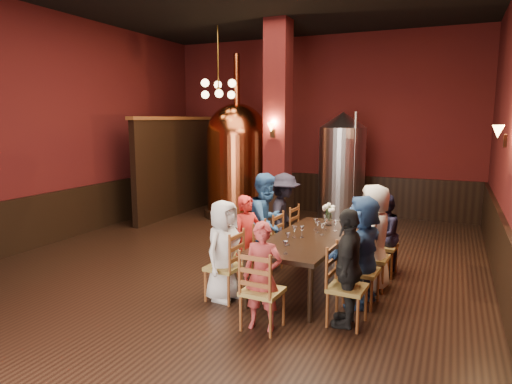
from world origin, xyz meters
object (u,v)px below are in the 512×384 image
at_px(dining_table, 310,240).
at_px(person_0, 224,250).
at_px(person_1, 247,240).
at_px(copper_kettle, 237,159).
at_px(steel_vessel, 342,168).
at_px(person_2, 267,223).
at_px(rose_vase, 329,211).

relative_size(dining_table, person_0, 1.79).
height_order(dining_table, person_1, person_1).
height_order(person_0, copper_kettle, copper_kettle).
bearing_deg(person_1, copper_kettle, 52.72).
height_order(person_0, steel_vessel, steel_vessel).
xyz_separation_m(dining_table, copper_kettle, (-3.10, 4.00, 0.76)).
distance_m(person_1, person_2, 0.67).
distance_m(person_0, steel_vessel, 5.31).
xyz_separation_m(person_1, copper_kettle, (-2.23, 4.27, 0.78)).
relative_size(person_0, copper_kettle, 0.35).
bearing_deg(person_2, steel_vessel, 9.41).
bearing_deg(steel_vessel, person_1, -94.08).
height_order(dining_table, steel_vessel, steel_vessel).
bearing_deg(dining_table, copper_kettle, 131.25).
bearing_deg(rose_vase, dining_table, -95.60).
distance_m(person_0, copper_kettle, 5.46).
relative_size(dining_table, copper_kettle, 0.62).
height_order(steel_vessel, rose_vase, steel_vessel).
relative_size(person_0, steel_vessel, 0.53).
bearing_deg(person_2, person_1, -169.91).
relative_size(steel_vessel, rose_vase, 7.16).
distance_m(dining_table, person_0, 1.31).
distance_m(person_1, copper_kettle, 4.88).
bearing_deg(copper_kettle, dining_table, -52.25).
height_order(person_2, copper_kettle, copper_kettle).
bearing_deg(person_0, person_2, 5.49).
height_order(copper_kettle, rose_vase, copper_kettle).
bearing_deg(steel_vessel, rose_vase, -80.19).
bearing_deg(person_1, person_2, 21.71).
xyz_separation_m(dining_table, person_0, (-0.91, -0.95, -0.00)).
xyz_separation_m(person_1, steel_vessel, (0.33, 4.60, 0.63)).
distance_m(person_0, person_2, 1.33).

